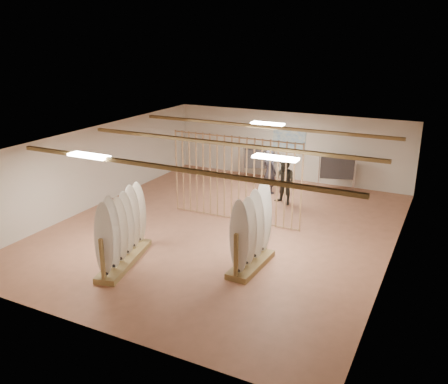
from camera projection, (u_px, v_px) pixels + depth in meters
The scene contains 16 objects.
floor at pixel (224, 228), 14.88m from camera, with size 12.00×12.00×0.00m, color #AF7255.
ceiling at pixel (224, 141), 13.99m from camera, with size 12.00×12.00×0.00m, color gray.
wall_back at pixel (289, 146), 19.53m from camera, with size 12.00×12.00×0.00m, color beige.
wall_front at pixel (88, 269), 9.35m from camera, with size 12.00×12.00×0.00m, color beige.
wall_left at pixel (96, 166), 16.56m from camera, with size 12.00×12.00×0.00m, color beige.
wall_right at pixel (396, 212), 12.32m from camera, with size 12.00×12.00×0.00m, color beige.
ceiling_slats at pixel (224, 143), 14.02m from camera, with size 9.50×6.12×0.10m, color olive.
light_panels at pixel (224, 143), 14.01m from camera, with size 1.20×0.35×0.06m, color white.
bamboo_partition at pixel (235, 179), 15.12m from camera, with size 4.45×0.05×2.78m.
poster at pixel (289, 141), 19.45m from camera, with size 1.40×0.03×0.90m, color #367BC0.
rack_left at pixel (123, 239), 12.43m from camera, with size 1.14×2.57×2.03m.
rack_right at pixel (251, 242), 12.18m from camera, with size 0.65×1.86×2.14m.
clothing_rack_a at pixel (259, 158), 19.65m from camera, with size 1.21×0.76×1.37m.
clothing_rack_b at pixel (337, 168), 18.13m from camera, with size 1.29×0.68×1.43m.
shopper_a at pixel (270, 169), 17.89m from camera, with size 0.70×0.47×1.91m, color #292830.
shopper_b at pixel (285, 179), 16.72m from camera, with size 0.91×0.71×1.88m, color #2F2D24.
Camera 1 is at (6.16, -12.30, 5.81)m, focal length 38.00 mm.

